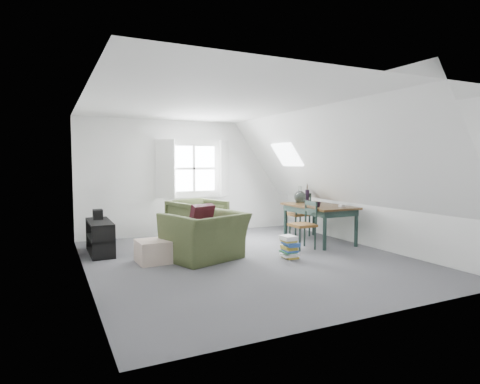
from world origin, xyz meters
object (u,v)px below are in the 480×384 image
armchair_far (197,243)px  media_shelf (100,239)px  ottoman (155,251)px  magazine_stack (289,247)px  dining_table (319,210)px  dining_chair_far (299,214)px  armchair_near (205,259)px  dining_chair_near (304,224)px

armchair_far → media_shelf: 1.86m
ottoman → magazine_stack: magazine_stack is taller
dining_table → dining_chair_far: bearing=92.6°
armchair_near → media_shelf: bearing=-57.6°
media_shelf → ottoman: bearing=-58.9°
armchair_near → media_shelf: 1.92m
dining_chair_far → dining_table: bearing=84.0°
ottoman → dining_table: size_ratio=0.36×
ottoman → media_shelf: media_shelf is taller
armchair_far → dining_table: (2.22, -0.96, 0.65)m
armchair_near → armchair_far: 1.37m
dining_chair_far → magazine_stack: dining_chair_far is taller
dining_table → dining_chair_far: dining_chair_far is taller
dining_table → media_shelf: 4.16m
armchair_near → dining_chair_near: bearing=160.4°
magazine_stack → armchair_far: bearing=117.3°
dining_chair_near → media_shelf: 3.64m
armchair_near → dining_table: size_ratio=0.80×
dining_chair_near → dining_table: bearing=114.0°
armchair_near → dining_chair_far: dining_chair_far is taller
armchair_far → dining_table: 2.50m
armchair_near → armchair_far: bearing=-123.7°
dining_chair_far → media_shelf: dining_chair_far is taller
media_shelf → magazine_stack: size_ratio=2.99×
ottoman → media_shelf: size_ratio=0.48×
armchair_near → ottoman: (-0.79, 0.17, 0.18)m
armchair_near → dining_table: 2.67m
armchair_far → ottoman: armchair_far is taller
ottoman → dining_chair_near: bearing=-3.9°
dining_table → dining_chair_far: (0.02, 0.73, -0.16)m
ottoman → magazine_stack: (2.09, -0.69, 0.01)m
ottoman → media_shelf: bearing=125.1°
ottoman → dining_chair_far: dining_chair_far is taller
armchair_far → magazine_stack: 2.09m
armchair_far → dining_chair_far: (2.24, -0.24, 0.49)m
dining_chair_near → magazine_stack: (-0.64, -0.51, -0.27)m
dining_table → dining_chair_near: (-0.62, -0.38, -0.19)m
dining_chair_far → media_shelf: size_ratio=0.84×
dining_chair_near → magazine_stack: bearing=-59.0°
armchair_far → media_shelf: (-1.84, -0.15, 0.26)m
ottoman → dining_chair_near: (2.73, -0.18, 0.28)m
dining_chair_near → media_shelf: (-3.44, 1.19, -0.20)m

